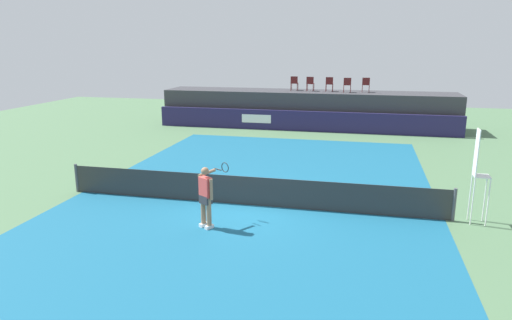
{
  "coord_description": "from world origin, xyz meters",
  "views": [
    {
      "loc": [
        3.48,
        -13.88,
        5.07
      ],
      "look_at": [
        -0.21,
        2.0,
        1.0
      ],
      "focal_mm": 32.78,
      "sensor_mm": 36.0,
      "label": 1
    }
  ],
  "objects_px": {
    "spectator_chair_right": "(347,84)",
    "net_post_far": "(454,205)",
    "tennis_player": "(206,195)",
    "spectator_chair_far_left": "(294,83)",
    "spectator_chair_left": "(310,83)",
    "net_post_near": "(77,178)",
    "spectator_chair_center": "(329,83)",
    "tennis_ball": "(295,188)",
    "spectator_chair_far_right": "(366,84)",
    "umpire_chair": "(478,170)"
  },
  "relations": [
    {
      "from": "spectator_chair_right",
      "to": "umpire_chair",
      "type": "relative_size",
      "value": 0.32
    },
    {
      "from": "spectator_chair_left",
      "to": "spectator_chair_far_right",
      "type": "distance_m",
      "value": 3.37
    },
    {
      "from": "spectator_chair_far_left",
      "to": "net_post_far",
      "type": "bearing_deg",
      "value": -65.44
    },
    {
      "from": "spectator_chair_right",
      "to": "tennis_ball",
      "type": "height_order",
      "value": "spectator_chair_right"
    },
    {
      "from": "spectator_chair_center",
      "to": "net_post_near",
      "type": "bearing_deg",
      "value": -116.15
    },
    {
      "from": "spectator_chair_far_right",
      "to": "tennis_ball",
      "type": "xyz_separation_m",
      "value": [
        -2.28,
        -13.32,
        -2.66
      ]
    },
    {
      "from": "tennis_ball",
      "to": "net_post_far",
      "type": "bearing_deg",
      "value": -22.27
    },
    {
      "from": "spectator_chair_far_left",
      "to": "spectator_chair_far_right",
      "type": "distance_m",
      "value": 4.38
    },
    {
      "from": "spectator_chair_right",
      "to": "tennis_player",
      "type": "xyz_separation_m",
      "value": [
        -3.1,
        -17.08,
        -1.73
      ]
    },
    {
      "from": "spectator_chair_right",
      "to": "spectator_chair_far_right",
      "type": "distance_m",
      "value": 1.15
    },
    {
      "from": "spectator_chair_far_left",
      "to": "tennis_ball",
      "type": "distance_m",
      "value": 13.86
    },
    {
      "from": "spectator_chair_right",
      "to": "net_post_near",
      "type": "bearing_deg",
      "value": -119.9
    },
    {
      "from": "umpire_chair",
      "to": "net_post_far",
      "type": "relative_size",
      "value": 2.76
    },
    {
      "from": "spectator_chair_far_left",
      "to": "spectator_chair_right",
      "type": "height_order",
      "value": "same"
    },
    {
      "from": "umpire_chair",
      "to": "net_post_near",
      "type": "relative_size",
      "value": 2.76
    },
    {
      "from": "spectator_chair_far_right",
      "to": "tennis_ball",
      "type": "bearing_deg",
      "value": -99.71
    },
    {
      "from": "spectator_chair_far_right",
      "to": "spectator_chair_far_left",
      "type": "bearing_deg",
      "value": 178.5
    },
    {
      "from": "spectator_chair_far_left",
      "to": "tennis_player",
      "type": "bearing_deg",
      "value": -89.39
    },
    {
      "from": "spectator_chair_far_left",
      "to": "spectator_chair_right",
      "type": "bearing_deg",
      "value": -8.42
    },
    {
      "from": "spectator_chair_far_left",
      "to": "tennis_ball",
      "type": "height_order",
      "value": "spectator_chair_far_left"
    },
    {
      "from": "spectator_chair_right",
      "to": "tennis_ball",
      "type": "relative_size",
      "value": 13.06
    },
    {
      "from": "spectator_chair_right",
      "to": "spectator_chair_far_right",
      "type": "bearing_deg",
      "value": 18.79
    },
    {
      "from": "spectator_chair_left",
      "to": "tennis_ball",
      "type": "distance_m",
      "value": 13.61
    },
    {
      "from": "spectator_chair_right",
      "to": "tennis_ball",
      "type": "xyz_separation_m",
      "value": [
        -1.19,
        -12.95,
        -2.66
      ]
    },
    {
      "from": "spectator_chair_left",
      "to": "net_post_near",
      "type": "height_order",
      "value": "spectator_chair_left"
    },
    {
      "from": "spectator_chair_far_left",
      "to": "net_post_far",
      "type": "relative_size",
      "value": 0.89
    },
    {
      "from": "net_post_near",
      "to": "spectator_chair_left",
      "type": "bearing_deg",
      "value": 67.53
    },
    {
      "from": "umpire_chair",
      "to": "tennis_player",
      "type": "height_order",
      "value": "umpire_chair"
    },
    {
      "from": "net_post_far",
      "to": "umpire_chair",
      "type": "bearing_deg",
      "value": 0.08
    },
    {
      "from": "spectator_chair_far_left",
      "to": "net_post_near",
      "type": "bearing_deg",
      "value": -109.01
    },
    {
      "from": "spectator_chair_far_left",
      "to": "tennis_ball",
      "type": "bearing_deg",
      "value": -81.11
    },
    {
      "from": "spectator_chair_far_left",
      "to": "spectator_chair_center",
      "type": "height_order",
      "value": "same"
    },
    {
      "from": "spectator_chair_far_left",
      "to": "spectator_chair_center",
      "type": "distance_m",
      "value": 2.2
    },
    {
      "from": "spectator_chair_left",
      "to": "spectator_chair_center",
      "type": "bearing_deg",
      "value": -0.66
    },
    {
      "from": "tennis_ball",
      "to": "spectator_chair_right",
      "type": "bearing_deg",
      "value": 84.77
    },
    {
      "from": "net_post_near",
      "to": "tennis_player",
      "type": "distance_m",
      "value": 5.92
    },
    {
      "from": "spectator_chair_far_left",
      "to": "spectator_chair_left",
      "type": "distance_m",
      "value": 1.02
    },
    {
      "from": "net_post_far",
      "to": "tennis_player",
      "type": "distance_m",
      "value": 7.21
    },
    {
      "from": "spectator_chair_far_left",
      "to": "tennis_player",
      "type": "distance_m",
      "value": 17.65
    },
    {
      "from": "spectator_chair_left",
      "to": "umpire_chair",
      "type": "height_order",
      "value": "spectator_chair_left"
    },
    {
      "from": "spectator_chair_center",
      "to": "tennis_player",
      "type": "height_order",
      "value": "spectator_chair_center"
    },
    {
      "from": "spectator_chair_center",
      "to": "spectator_chair_far_left",
      "type": "bearing_deg",
      "value": 176.27
    },
    {
      "from": "spectator_chair_center",
      "to": "net_post_far",
      "type": "relative_size",
      "value": 0.89
    },
    {
      "from": "umpire_chair",
      "to": "net_post_near",
      "type": "height_order",
      "value": "umpire_chair"
    },
    {
      "from": "spectator_chair_left",
      "to": "tennis_player",
      "type": "bearing_deg",
      "value": -92.72
    },
    {
      "from": "spectator_chair_left",
      "to": "net_post_near",
      "type": "relative_size",
      "value": 0.89
    },
    {
      "from": "spectator_chair_left",
      "to": "spectator_chair_right",
      "type": "relative_size",
      "value": 1.0
    },
    {
      "from": "spectator_chair_left",
      "to": "tennis_player",
      "type": "xyz_separation_m",
      "value": [
        -0.83,
        -17.43,
        -1.73
      ]
    },
    {
      "from": "umpire_chair",
      "to": "spectator_chair_center",
      "type": "bearing_deg",
      "value": 109.45
    },
    {
      "from": "spectator_chair_right",
      "to": "net_post_far",
      "type": "bearing_deg",
      "value": -75.83
    }
  ]
}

